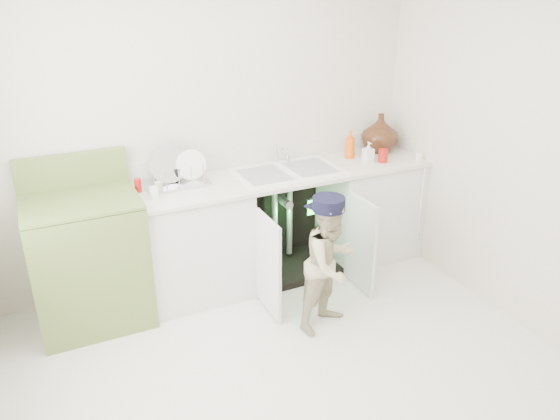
{
  "coord_description": "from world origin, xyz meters",
  "views": [
    {
      "loc": [
        -1.27,
        -2.49,
        2.38
      ],
      "look_at": [
        0.24,
        0.7,
        0.82
      ],
      "focal_mm": 35.0,
      "sensor_mm": 36.0,
      "label": 1
    }
  ],
  "objects": [
    {
      "name": "repair_worker",
      "position": [
        0.48,
        0.37,
        0.5
      ],
      "size": [
        0.58,
        0.75,
        1.0
      ],
      "rotation": [
        0.0,
        0.0,
        0.37
      ],
      "color": "beige",
      "rests_on": "ground"
    },
    {
      "name": "room_shell",
      "position": [
        0.0,
        0.0,
        1.25
      ],
      "size": [
        6.0,
        5.5,
        1.26
      ],
      "color": "beige",
      "rests_on": "ground"
    },
    {
      "name": "counter_run",
      "position": [
        0.58,
        1.21,
        0.48
      ],
      "size": [
        2.44,
        1.02,
        1.24
      ],
      "color": "silver",
      "rests_on": "ground"
    },
    {
      "name": "ground",
      "position": [
        0.0,
        0.0,
        0.0
      ],
      "size": [
        3.5,
        3.5,
        0.0
      ],
      "primitive_type": "plane",
      "color": "silver",
      "rests_on": "ground"
    },
    {
      "name": "avocado_stove",
      "position": [
        -1.04,
        1.18,
        0.49
      ],
      "size": [
        0.77,
        0.65,
        1.2
      ],
      "color": "olive",
      "rests_on": "ground"
    }
  ]
}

